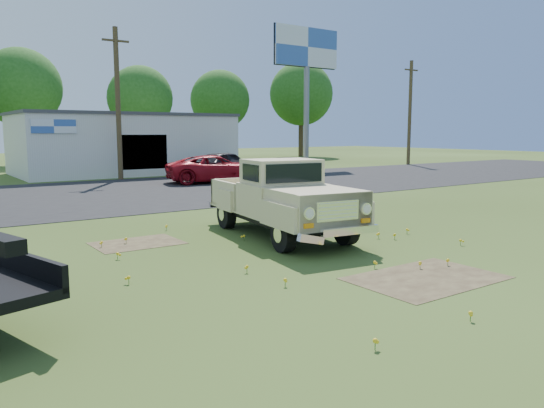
{
  "coord_description": "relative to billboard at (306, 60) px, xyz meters",
  "views": [
    {
      "loc": [
        -6.89,
        -9.62,
        2.89
      ],
      "look_at": [
        0.55,
        1.0,
        1.12
      ],
      "focal_mm": 35.0,
      "sensor_mm": 36.0,
      "label": 1
    }
  ],
  "objects": [
    {
      "name": "dark_sedan",
      "position": [
        -9.51,
        -3.57,
        -7.73
      ],
      "size": [
        5.1,
        3.19,
        1.62
      ],
      "primitive_type": "imported",
      "rotation": [
        0.0,
        0.0,
        1.86
      ],
      "color": "black",
      "rests_on": "ground"
    },
    {
      "name": "treeline_f",
      "position": [
        2.0,
        17.46,
        -2.24
      ],
      "size": [
        6.4,
        6.4,
        9.52
      ],
      "color": "#3B2C1B",
      "rests_on": "ground"
    },
    {
      "name": "vintage_pickup_truck",
      "position": [
        -18.32,
        -21.87,
        -7.46
      ],
      "size": [
        3.09,
        6.19,
        2.15
      ],
      "primitive_type": null,
      "rotation": [
        0.0,
        0.0,
        -0.14
      ],
      "color": "beige",
      "rests_on": "ground"
    },
    {
      "name": "utility_pole_east",
      "position": [
        10.0,
        -2.04,
        -3.93
      ],
      "size": [
        1.6,
        0.3,
        9.0
      ],
      "color": "#40311E",
      "rests_on": "ground"
    },
    {
      "name": "billboard",
      "position": [
        0.0,
        0.0,
        0.0
      ],
      "size": [
        6.1,
        0.45,
        11.05
      ],
      "color": "slate",
      "rests_on": "ground"
    },
    {
      "name": "ground",
      "position": [
        -20.0,
        -24.04,
        -8.54
      ],
      "size": [
        140.0,
        140.0,
        0.0
      ],
      "primitive_type": "plane",
      "color": "#2E4115",
      "rests_on": "ground"
    },
    {
      "name": "asphalt_lot",
      "position": [
        -20.0,
        -9.04,
        -8.54
      ],
      "size": [
        90.0,
        14.0,
        0.02
      ],
      "primitive_type": "cube",
      "color": "black",
      "rests_on": "ground"
    },
    {
      "name": "red_pickup",
      "position": [
        -12.22,
        -7.11,
        -7.76
      ],
      "size": [
        5.99,
        3.74,
        1.55
      ],
      "primitive_type": "imported",
      "rotation": [
        0.0,
        0.0,
        1.35
      ],
      "color": "maroon",
      "rests_on": "ground"
    },
    {
      "name": "treeline_g",
      "position": [
        12.0,
        15.96,
        -1.29
      ],
      "size": [
        7.36,
        7.36,
        10.95
      ],
      "color": "#3B2C1B",
      "rests_on": "ground"
    },
    {
      "name": "utility_pole_mid",
      "position": [
        -16.0,
        -2.04,
        -3.93
      ],
      "size": [
        1.6,
        0.3,
        9.0
      ],
      "color": "#40311E",
      "rests_on": "ground"
    },
    {
      "name": "treeline_e",
      "position": [
        -8.0,
        14.96,
        -2.55
      ],
      "size": [
        6.08,
        6.08,
        9.04
      ],
      "color": "#3B2C1B",
      "rests_on": "ground"
    },
    {
      "name": "commercial_building",
      "position": [
        -14.0,
        2.95,
        -6.44
      ],
      "size": [
        14.2,
        8.2,
        4.15
      ],
      "color": "silver",
      "rests_on": "ground"
    },
    {
      "name": "treeline_d",
      "position": [
        -18.0,
        16.46,
        -1.92
      ],
      "size": [
        6.72,
        6.72,
        10.0
      ],
      "color": "#3B2C1B",
      "rests_on": "ground"
    },
    {
      "name": "dirt_patch_a",
      "position": [
        -18.5,
        -27.04,
        -8.54
      ],
      "size": [
        3.0,
        2.0,
        0.01
      ],
      "primitive_type": "cube",
      "color": "#443424",
      "rests_on": "ground"
    },
    {
      "name": "dirt_patch_b",
      "position": [
        -22.0,
        -20.54,
        -8.54
      ],
      "size": [
        2.2,
        1.6,
        0.01
      ],
      "primitive_type": "cube",
      "color": "#443424",
      "rests_on": "ground"
    }
  ]
}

